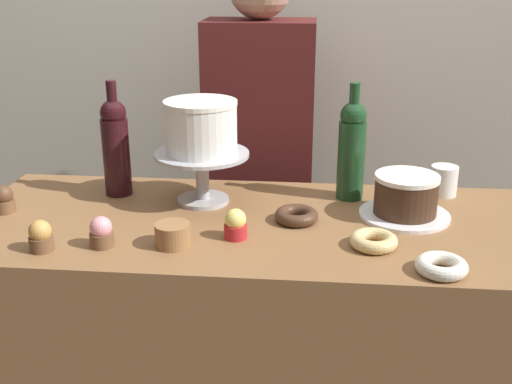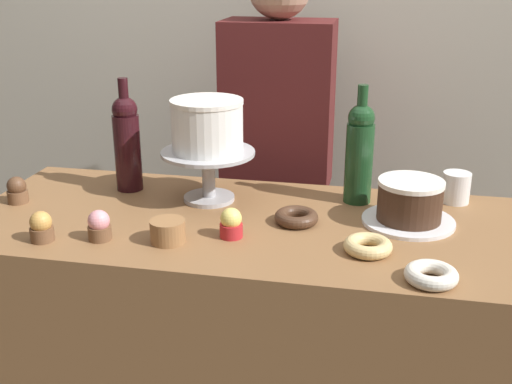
# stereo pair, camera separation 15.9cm
# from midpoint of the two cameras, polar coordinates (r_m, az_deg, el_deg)

# --- Properties ---
(back_wall) EXTENTS (6.00, 0.05, 2.60)m
(back_wall) POSITION_cam_midpoint_polar(r_m,az_deg,el_deg) (2.39, 0.12, 13.51)
(back_wall) COLOR #BCB7A8
(back_wall) RESTS_ON ground_plane
(display_counter) EXTENTS (1.51, 0.62, 0.95)m
(display_counter) POSITION_cam_midpoint_polar(r_m,az_deg,el_deg) (1.86, -2.55, -16.28)
(display_counter) COLOR brown
(display_counter) RESTS_ON ground_plane
(cake_stand_pedestal) EXTENTS (0.26, 0.26, 0.14)m
(cake_stand_pedestal) POSITION_cam_midpoint_polar(r_m,az_deg,el_deg) (1.73, -7.51, 2.10)
(cake_stand_pedestal) COLOR #B2B2B7
(cake_stand_pedestal) RESTS_ON display_counter
(white_layer_cake) EXTENTS (0.20, 0.20, 0.14)m
(white_layer_cake) POSITION_cam_midpoint_polar(r_m,az_deg,el_deg) (1.70, -7.68, 5.81)
(white_layer_cake) COLOR white
(white_layer_cake) RESTS_ON cake_stand_pedestal
(silver_serving_platter) EXTENTS (0.24, 0.24, 0.01)m
(silver_serving_platter) POSITION_cam_midpoint_polar(r_m,az_deg,el_deg) (1.68, 10.59, -2.10)
(silver_serving_platter) COLOR white
(silver_serving_platter) RESTS_ON display_counter
(chocolate_round_cake) EXTENTS (0.17, 0.17, 0.10)m
(chocolate_round_cake) POSITION_cam_midpoint_polar(r_m,az_deg,el_deg) (1.66, 10.72, -0.25)
(chocolate_round_cake) COLOR #3D2619
(chocolate_round_cake) RESTS_ON silver_serving_platter
(wine_bottle_green) EXTENTS (0.08, 0.08, 0.33)m
(wine_bottle_green) POSITION_cam_midpoint_polar(r_m,az_deg,el_deg) (1.75, 6.06, 3.89)
(wine_bottle_green) COLOR #193D1E
(wine_bottle_green) RESTS_ON display_counter
(wine_bottle_dark_red) EXTENTS (0.08, 0.08, 0.33)m
(wine_bottle_dark_red) POSITION_cam_midpoint_polar(r_m,az_deg,el_deg) (1.83, -15.02, 4.05)
(wine_bottle_dark_red) COLOR black
(wine_bottle_dark_red) RESTS_ON display_counter
(cupcake_chocolate) EXTENTS (0.06, 0.06, 0.07)m
(cupcake_chocolate) POSITION_cam_midpoint_polar(r_m,az_deg,el_deg) (1.83, -24.20, -0.70)
(cupcake_chocolate) COLOR brown
(cupcake_chocolate) RESTS_ON display_counter
(cupcake_lemon) EXTENTS (0.06, 0.06, 0.07)m
(cupcake_lemon) POSITION_cam_midpoint_polar(r_m,az_deg,el_deg) (1.52, -4.87, -3.00)
(cupcake_lemon) COLOR red
(cupcake_lemon) RESTS_ON display_counter
(cupcake_strawberry) EXTENTS (0.06, 0.06, 0.07)m
(cupcake_strawberry) POSITION_cam_midpoint_polar(r_m,az_deg,el_deg) (1.53, -16.71, -3.59)
(cupcake_strawberry) COLOR brown
(cupcake_strawberry) RESTS_ON display_counter
(cupcake_caramel) EXTENTS (0.06, 0.06, 0.07)m
(cupcake_caramel) POSITION_cam_midpoint_polar(r_m,az_deg,el_deg) (1.56, -21.67, -3.81)
(cupcake_caramel) COLOR brown
(cupcake_caramel) RESTS_ON display_counter
(donut_chocolate) EXTENTS (0.11, 0.11, 0.03)m
(donut_chocolate) POSITION_cam_midpoint_polar(r_m,az_deg,el_deg) (1.61, 0.85, -2.19)
(donut_chocolate) COLOR #472D1E
(donut_chocolate) RESTS_ON display_counter
(donut_sugar) EXTENTS (0.11, 0.11, 0.03)m
(donut_sugar) POSITION_cam_midpoint_polar(r_m,az_deg,el_deg) (1.39, 13.27, -6.60)
(donut_sugar) COLOR silver
(donut_sugar) RESTS_ON display_counter
(donut_glazed) EXTENTS (0.11, 0.11, 0.03)m
(donut_glazed) POSITION_cam_midpoint_polar(r_m,az_deg,el_deg) (1.49, 7.56, -4.45)
(donut_glazed) COLOR #E0C17F
(donut_glazed) RESTS_ON display_counter
(cookie_stack) EXTENTS (0.08, 0.08, 0.06)m
(cookie_stack) POSITION_cam_midpoint_polar(r_m,az_deg,el_deg) (1.50, -10.55, -3.89)
(cookie_stack) COLOR olive
(cookie_stack) RESTS_ON display_counter
(coffee_cup_ceramic) EXTENTS (0.08, 0.08, 0.09)m
(coffee_cup_ceramic) POSITION_cam_midpoint_polar(r_m,az_deg,el_deg) (1.85, 14.24, 0.96)
(coffee_cup_ceramic) COLOR white
(coffee_cup_ceramic) RESTS_ON display_counter
(barista_figure) EXTENTS (0.36, 0.22, 1.60)m
(barista_figure) POSITION_cam_midpoint_polar(r_m,az_deg,el_deg) (2.20, -1.76, 0.53)
(barista_figure) COLOR black
(barista_figure) RESTS_ON ground_plane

